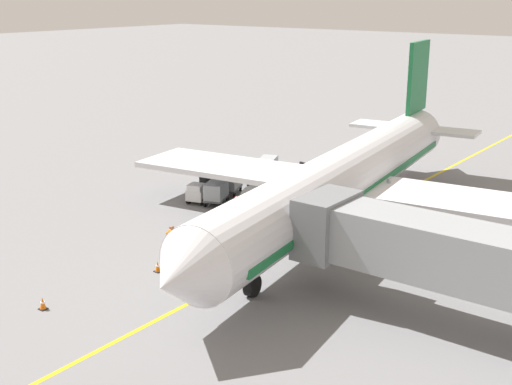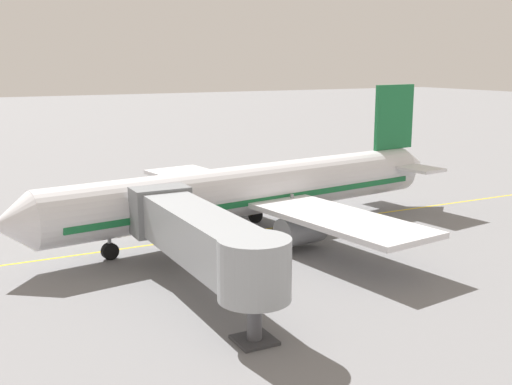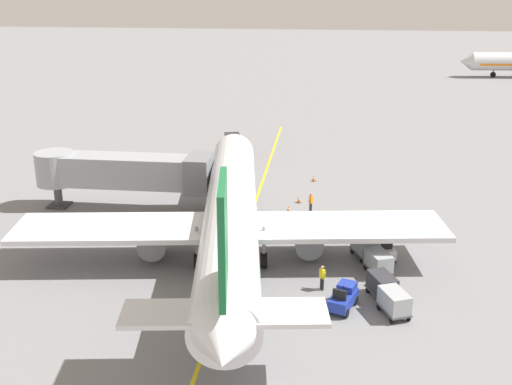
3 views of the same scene
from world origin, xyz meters
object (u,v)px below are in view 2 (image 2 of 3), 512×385
Objects in this scene: ground_crew_wing_walker at (262,198)px; safety_cone_wing_tip at (117,233)px; safety_cone_nose_left at (80,235)px; baggage_cart_tail_end at (266,186)px; jet_bridge at (202,237)px; ground_crew_marshaller at (186,208)px; parked_airliner at (255,191)px; baggage_tug_lead at (186,197)px; baggage_cart_second_in_train at (216,193)px; baggage_cart_front at (193,197)px; ground_crew_loader at (107,219)px; baggage_cart_third_in_train at (249,189)px; baggage_tug_trailing at (277,195)px.

ground_crew_wing_walker is 2.86× the size of safety_cone_wing_tip.
baggage_cart_tail_end is at bearing -70.70° from safety_cone_nose_left.
jet_bridge reaches higher than ground_crew_marshaller.
parked_airliner is 11.16m from baggage_tug_lead.
baggage_cart_second_in_train is (-0.47, -2.76, 0.24)m from baggage_tug_lead.
ground_crew_wing_walker and ground_crew_marshaller have the same top height.
baggage_cart_second_in_train and baggage_cart_tail_end have the same top height.
baggage_cart_front is 8.15m from baggage_cart_tail_end.
ground_crew_marshaller is (-4.87, 10.04, 0.00)m from baggage_cart_tail_end.
baggage_cart_front is 9.60m from ground_crew_loader.
ground_crew_wing_walker reaches higher than baggage_cart_third_in_train.
ground_crew_loader is at bearing 108.80° from baggage_cart_third_in_train.
jet_bridge is 26.75m from baggage_cart_tail_end.
safety_cone_wing_tip is (-7.32, 8.20, -0.42)m from baggage_tug_lead.
parked_airliner is 11.37m from ground_crew_loader.
ground_crew_wing_walker is at bearing -81.82° from safety_cone_nose_left.
ground_crew_wing_walker is at bearing 120.79° from baggage_tug_trailing.
jet_bridge is 5.22× the size of baggage_cart_front.
baggage_tug_lead is 0.93× the size of baggage_cart_second_in_train.
baggage_tug_lead is at bearing 90.63° from baggage_cart_tail_end.
safety_cone_wing_tip is (-6.01, 8.39, -0.66)m from baggage_cart_front.
ground_crew_marshaller is at bearing -68.29° from safety_cone_wing_tip.
baggage_cart_second_in_train and baggage_cart_third_in_train have the same top height.
parked_airliner is at bearing -110.16° from safety_cone_wing_tip.
baggage_tug_trailing is 0.94× the size of baggage_cart_third_in_train.
baggage_cart_third_in_train is 9.03m from ground_crew_marshaller.
ground_crew_wing_walker reaches higher than baggage_cart_tail_end.
baggage_cart_front is (-1.31, -0.19, 0.24)m from baggage_tug_lead.
baggage_tug_trailing is 16.38m from ground_crew_loader.
baggage_cart_second_in_train is (2.42, 4.95, 0.24)m from baggage_tug_trailing.
ground_crew_wing_walker is at bearing 170.36° from baggage_cart_third_in_train.
baggage_cart_third_in_train is at bearing 33.38° from baggage_tug_trailing.
baggage_cart_second_in_train is 3.36m from baggage_cart_third_in_train.
baggage_cart_third_in_train is at bearing -71.20° from ground_crew_loader.
parked_airliner reaches higher than baggage_cart_second_in_train.
baggage_cart_second_in_train is 1.00× the size of baggage_cart_tail_end.
parked_airliner is 11.62m from baggage_cart_third_in_train.
parked_airliner is at bearing -173.15° from baggage_tug_lead.
safety_cone_nose_left is at bearing 114.24° from baggage_cart_second_in_train.
baggage_tug_lead is at bearing 80.34° from baggage_cart_second_in_train.
ground_crew_marshaller is 6.89m from safety_cone_wing_tip.
parked_airliner is 12.70× the size of baggage_cart_tail_end.
baggage_tug_lead and baggage_tug_trailing have the same top height.
baggage_tug_trailing is (18.59, -15.12, -2.74)m from jet_bridge.
ground_crew_wing_walker is 16.42m from safety_cone_nose_left.
baggage_tug_trailing is at bearing -39.01° from parked_airliner.
jet_bridge is 26.00× the size of safety_cone_wing_tip.
jet_bridge is 15.62m from safety_cone_nose_left.
ground_crew_wing_walker is at bearing -118.85° from baggage_cart_front.
baggage_cart_third_in_train is 1.00× the size of baggage_cart_tail_end.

